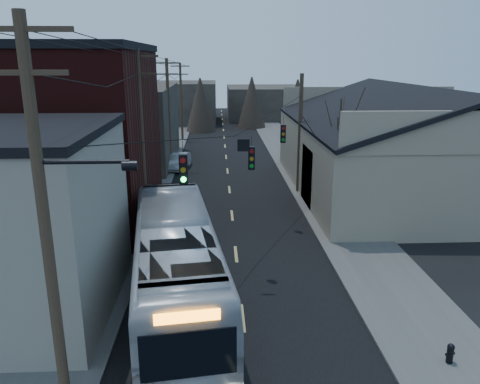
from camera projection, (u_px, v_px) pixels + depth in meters
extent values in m
cube|color=black|center=(228.00, 177.00, 38.85)|extent=(9.00, 110.00, 0.02)
cube|color=#474744|center=(149.00, 177.00, 38.53)|extent=(4.00, 110.00, 0.12)
cube|color=#474744|center=(306.00, 175.00, 39.15)|extent=(4.00, 110.00, 0.12)
cube|color=black|center=(61.00, 138.00, 27.40)|extent=(10.00, 12.00, 10.00)
cube|color=#2E2925|center=(124.00, 125.00, 43.20)|extent=(9.00, 14.00, 7.00)
cube|color=gray|center=(408.00, 158.00, 33.98)|extent=(16.00, 20.00, 5.00)
cube|color=black|center=(357.00, 105.00, 32.74)|extent=(8.16, 20.60, 2.86)
cube|color=black|center=(469.00, 105.00, 33.12)|extent=(8.16, 20.60, 2.86)
cube|color=#2E2925|center=(183.00, 102.00, 71.34)|extent=(10.00, 12.00, 6.00)
cube|color=#2E2925|center=(264.00, 102.00, 76.89)|extent=(12.00, 14.00, 5.00)
cone|color=black|center=(338.00, 158.00, 28.57)|extent=(0.40, 0.40, 7.20)
cylinder|color=#382B1E|center=(47.00, 242.00, 11.25)|extent=(0.28, 0.28, 10.50)
cube|color=#382B1E|center=(21.00, 29.00, 9.91)|extent=(2.20, 0.12, 0.12)
cylinder|color=#382B1E|center=(142.00, 143.00, 25.72)|extent=(0.28, 0.28, 10.00)
cube|color=#382B1E|center=(137.00, 56.00, 24.45)|extent=(2.20, 0.12, 0.12)
cylinder|color=#382B1E|center=(169.00, 115.00, 40.19)|extent=(0.28, 0.28, 9.50)
cube|color=#382B1E|center=(167.00, 63.00, 38.98)|extent=(2.20, 0.12, 0.12)
cylinder|color=#382B1E|center=(181.00, 102.00, 54.65)|extent=(0.28, 0.28, 9.00)
cube|color=#382B1E|center=(180.00, 66.00, 53.52)|extent=(2.20, 0.12, 0.12)
cylinder|color=#382B1E|center=(300.00, 135.00, 33.12)|extent=(0.28, 0.28, 8.50)
cube|color=black|center=(183.00, 169.00, 15.52)|extent=(0.28, 0.20, 1.00)
cube|color=black|center=(251.00, 158.00, 20.13)|extent=(0.28, 0.20, 1.00)
cube|color=black|center=(283.00, 134.00, 25.96)|extent=(0.28, 0.20, 1.00)
imported|color=silver|center=(176.00, 260.00, 18.56)|extent=(4.72, 13.22, 3.60)
imported|color=#A3A7AB|center=(179.00, 161.00, 41.32)|extent=(2.04, 4.47, 1.42)
cylinder|color=black|center=(450.00, 355.00, 14.90)|extent=(0.21, 0.21, 0.54)
sphere|color=black|center=(451.00, 347.00, 14.82)|extent=(0.23, 0.23, 0.23)
cylinder|color=black|center=(450.00, 354.00, 14.89)|extent=(0.33, 0.20, 0.11)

